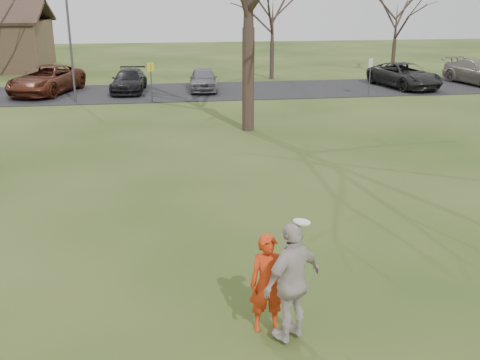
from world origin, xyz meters
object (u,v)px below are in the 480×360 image
object	(u,v)px
car_4	(203,79)
car_7	(479,72)
car_2	(46,80)
car_3	(129,81)
player_defender	(268,284)
car_6	(404,75)
catching_play	(292,281)
lamp_post	(69,25)

from	to	relation	value
car_4	car_7	xyz separation A→B (m)	(17.34, -0.22, 0.09)
car_2	car_3	bearing A→B (deg)	16.72
player_defender	car_6	bearing A→B (deg)	62.92
player_defender	car_2	xyz separation A→B (m)	(-7.86, 25.11, -0.05)
player_defender	car_4	distance (m)	24.84
car_2	car_7	distance (m)	26.29
player_defender	car_4	world-z (taller)	player_defender
car_4	car_7	distance (m)	17.34
car_7	catching_play	distance (m)	30.86
car_2	car_6	distance (m)	21.15
lamp_post	car_2	bearing A→B (deg)	123.19
car_6	catching_play	world-z (taller)	catching_play
car_2	car_4	bearing A→B (deg)	16.11
player_defender	car_2	world-z (taller)	player_defender
car_4	car_6	bearing A→B (deg)	0.57
car_7	catching_play	world-z (taller)	catching_play
car_4	catching_play	xyz separation A→B (m)	(-0.76, -25.22, 0.40)
car_4	car_3	bearing A→B (deg)	-178.83
player_defender	car_6	world-z (taller)	player_defender
car_6	lamp_post	xyz separation A→B (m)	(-19.19, -2.01, 3.20)
car_3	car_7	xyz separation A→B (m)	(21.66, -0.41, 0.12)
car_7	car_2	bearing A→B (deg)	167.04
player_defender	lamp_post	world-z (taller)	lamp_post
car_3	car_7	bearing A→B (deg)	4.31
car_3	catching_play	bearing A→B (deg)	-76.64
car_6	car_3	bearing A→B (deg)	165.59
car_3	car_4	distance (m)	4.32
car_2	lamp_post	world-z (taller)	lamp_post
car_4	catching_play	size ratio (longest dim) A/B	1.87
car_6	car_7	bearing A→B (deg)	-6.56
car_4	car_6	world-z (taller)	car_6
car_3	catching_play	distance (m)	25.66
car_4	lamp_post	world-z (taller)	lamp_post
car_3	lamp_post	distance (m)	5.13
car_3	catching_play	xyz separation A→B (m)	(3.55, -25.41, 0.43)
car_7	car_3	bearing A→B (deg)	167.06
car_6	car_4	bearing A→B (deg)	165.43
car_2	car_6	world-z (taller)	car_2
car_2	car_6	xyz separation A→B (m)	(21.13, -0.96, -0.05)
player_defender	car_7	bearing A→B (deg)	54.86
car_2	car_3	world-z (taller)	car_2
lamp_post	car_6	bearing A→B (deg)	5.97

